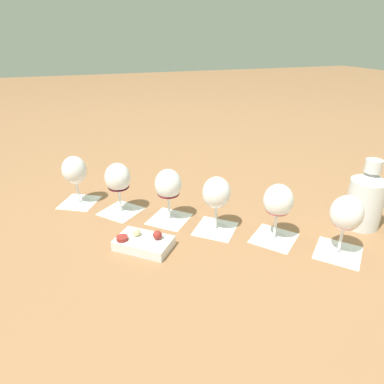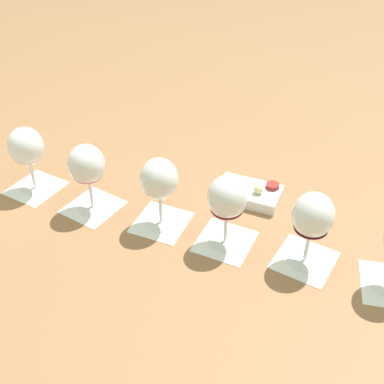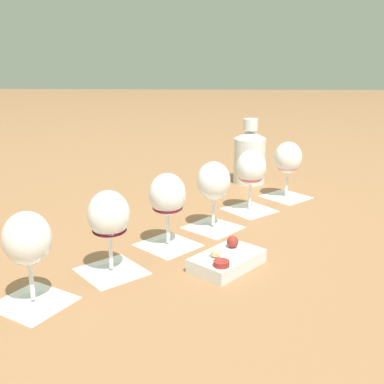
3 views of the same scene
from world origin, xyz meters
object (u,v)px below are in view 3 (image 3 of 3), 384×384
object	(u,v)px
wine_glass_3	(167,198)
wine_glass_4	(109,218)
wine_glass_2	(214,184)
wine_glass_0	(288,161)
wine_glass_1	(251,171)
snack_dish	(227,260)
wine_glass_5	(27,244)
ceramic_vase	(250,155)

from	to	relation	value
wine_glass_3	wine_glass_4	world-z (taller)	same
wine_glass_2	wine_glass_3	world-z (taller)	same
wine_glass_0	wine_glass_2	size ratio (longest dim) A/B	1.00
wine_glass_1	snack_dish	world-z (taller)	wine_glass_1
wine_glass_1	wine_glass_5	bearing A→B (deg)	-38.87
ceramic_vase	snack_dish	size ratio (longest dim) A/B	1.22
wine_glass_0	wine_glass_5	distance (m)	0.78
wine_glass_1	ceramic_vase	distance (m)	0.27
wine_glass_0	wine_glass_4	bearing A→B (deg)	-39.41
wine_glass_3	wine_glass_4	distance (m)	0.16
wine_glass_0	wine_glass_1	xyz separation A→B (m)	(0.12, -0.11, 0.00)
wine_glass_4	wine_glass_5	xyz separation A→B (m)	(0.12, -0.10, -0.00)
wine_glass_0	wine_glass_2	world-z (taller)	same
wine_glass_0	wine_glass_3	world-z (taller)	same
wine_glass_0	ceramic_vase	bearing A→B (deg)	-148.92
wine_glass_3	snack_dish	world-z (taller)	wine_glass_3
wine_glass_0	wine_glass_3	size ratio (longest dim) A/B	1.00
wine_glass_5	ceramic_vase	xyz separation A→B (m)	(-0.75, 0.41, -0.02)
wine_glass_3	snack_dish	distance (m)	0.18
wine_glass_2	wine_glass_3	size ratio (longest dim) A/B	1.00
wine_glass_4	snack_dish	world-z (taller)	wine_glass_4
wine_glass_2	wine_glass_4	xyz separation A→B (m)	(0.23, -0.19, 0.00)
wine_glass_5	wine_glass_4	bearing A→B (deg)	138.63
wine_glass_1	ceramic_vase	bearing A→B (deg)	175.95
wine_glass_5	snack_dish	distance (m)	0.36
wine_glass_2	snack_dish	bearing A→B (deg)	6.67
wine_glass_5	wine_glass_2	bearing A→B (deg)	140.17
wine_glass_1	ceramic_vase	xyz separation A→B (m)	(-0.27, 0.02, -0.02)
wine_glass_2	wine_glass_4	world-z (taller)	same
wine_glass_0	snack_dish	size ratio (longest dim) A/B	0.96
wine_glass_2	snack_dish	xyz separation A→B (m)	(0.21, 0.02, -0.09)
ceramic_vase	wine_glass_1	bearing A→B (deg)	-4.05
wine_glass_3	ceramic_vase	xyz separation A→B (m)	(-0.50, 0.21, -0.02)
wine_glass_1	wine_glass_3	distance (m)	0.30
wine_glass_0	wine_glass_4	size ratio (longest dim) A/B	1.00
wine_glass_1	wine_glass_2	world-z (taller)	same
wine_glass_0	wine_glass_4	world-z (taller)	same
wine_glass_0	ceramic_vase	size ratio (longest dim) A/B	0.78
wine_glass_2	snack_dish	size ratio (longest dim) A/B	0.96
snack_dish	wine_glass_3	bearing A→B (deg)	-130.09
wine_glass_4	wine_glass_0	bearing A→B (deg)	140.59
wine_glass_1	wine_glass_4	xyz separation A→B (m)	(0.36, -0.28, 0.00)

